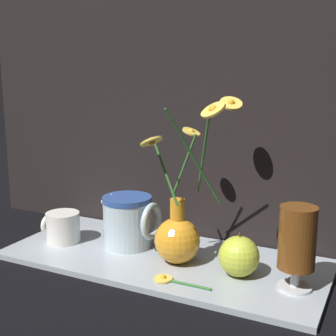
% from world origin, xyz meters
% --- Properties ---
extents(ground_plane, '(6.00, 6.00, 0.00)m').
position_xyz_m(ground_plane, '(0.00, 0.00, 0.00)').
color(ground_plane, black).
extents(shelf, '(0.70, 0.30, 0.01)m').
position_xyz_m(shelf, '(0.00, 0.00, 0.01)').
color(shelf, '#9EA8B2').
rests_on(shelf, ground_plane).
extents(backdrop_wall, '(1.20, 0.02, 1.10)m').
position_xyz_m(backdrop_wall, '(0.00, 0.17, 0.55)').
color(backdrop_wall, black).
rests_on(backdrop_wall, ground_plane).
extents(vase_with_flowers, '(0.18, 0.19, 0.35)m').
position_xyz_m(vase_with_flowers, '(0.04, -0.01, 0.08)').
color(vase_with_flowers, orange).
rests_on(vase_with_flowers, shelf).
extents(yellow_mug, '(0.09, 0.08, 0.07)m').
position_xyz_m(yellow_mug, '(-0.26, -0.02, 0.05)').
color(yellow_mug, silver).
rests_on(yellow_mug, shelf).
extents(ceramic_pitcher, '(0.14, 0.11, 0.13)m').
position_xyz_m(ceramic_pitcher, '(-0.10, 0.02, 0.08)').
color(ceramic_pitcher, silver).
rests_on(ceramic_pitcher, shelf).
extents(tea_glass, '(0.07, 0.07, 0.16)m').
position_xyz_m(tea_glass, '(0.29, -0.03, 0.11)').
color(tea_glass, silver).
rests_on(tea_glass, shelf).
extents(orange_fruit, '(0.08, 0.08, 0.09)m').
position_xyz_m(orange_fruit, '(0.18, -0.02, 0.05)').
color(orange_fruit, '#B7C638').
rests_on(orange_fruit, shelf).
extents(loose_daisy, '(0.12, 0.04, 0.01)m').
position_xyz_m(loose_daisy, '(0.07, -0.11, 0.02)').
color(loose_daisy, '#336B2D').
rests_on(loose_daisy, shelf).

